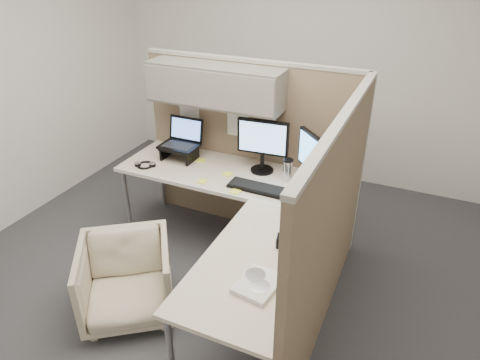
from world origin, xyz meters
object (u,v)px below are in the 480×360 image
at_px(monitor_left, 263,142).
at_px(office_chair, 126,277).
at_px(keyboard, 259,188).
at_px(desk, 236,206).

bearing_deg(monitor_left, office_chair, -118.92).
height_order(office_chair, keyboard, keyboard).
bearing_deg(office_chair, monitor_left, 30.56).
height_order(office_chair, monitor_left, monitor_left).
distance_m(office_chair, monitor_left, 1.52).
relative_size(office_chair, monitor_left, 1.41).
bearing_deg(keyboard, monitor_left, 107.94).
height_order(desk, monitor_left, monitor_left).
distance_m(monitor_left, keyboard, 0.42).
xyz_separation_m(office_chair, monitor_left, (0.56, 1.24, 0.68)).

